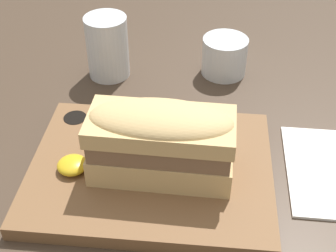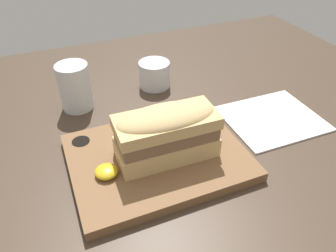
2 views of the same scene
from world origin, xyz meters
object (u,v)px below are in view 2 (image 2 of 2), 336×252
(serving_board, at_px, (157,157))
(sandwich, at_px, (166,131))
(wine_glass, at_px, (154,75))
(napkin, at_px, (272,118))
(water_glass, at_px, (75,90))

(serving_board, height_order, sandwich, sandwich)
(serving_board, bearing_deg, wine_glass, 70.15)
(serving_board, relative_size, napkin, 1.55)
(serving_board, xyz_separation_m, water_glass, (-0.10, 0.24, 0.04))
(water_glass, height_order, wine_glass, water_glass)
(water_glass, xyz_separation_m, wine_glass, (0.20, 0.02, -0.02))
(sandwich, relative_size, water_glass, 1.69)
(sandwich, height_order, napkin, sandwich)
(wine_glass, xyz_separation_m, napkin, (0.19, -0.24, -0.03))
(wine_glass, bearing_deg, napkin, -51.69)
(sandwich, xyz_separation_m, napkin, (0.27, 0.04, -0.07))
(water_glass, relative_size, napkin, 0.52)
(serving_board, distance_m, napkin, 0.29)
(wine_glass, bearing_deg, water_glass, -173.18)
(sandwich, distance_m, wine_glass, 0.29)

